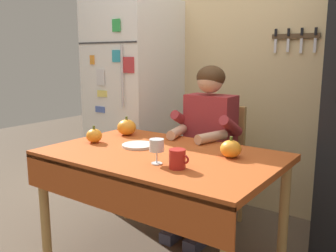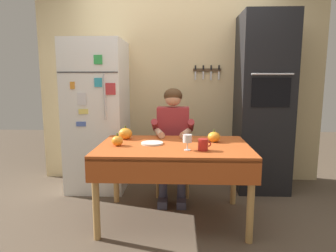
% 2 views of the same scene
% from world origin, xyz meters
% --- Properties ---
extents(back_wall_assembly, '(3.70, 0.13, 2.60)m').
position_xyz_m(back_wall_assembly, '(0.05, 1.35, 1.30)').
color(back_wall_assembly, '#D1B784').
rests_on(back_wall_assembly, ground).
extents(refrigerator, '(0.68, 0.71, 1.80)m').
position_xyz_m(refrigerator, '(-0.95, 0.96, 0.90)').
color(refrigerator, white).
rests_on(refrigerator, ground).
extents(dining_table, '(1.40, 0.90, 0.74)m').
position_xyz_m(dining_table, '(0.00, 0.08, 0.66)').
color(dining_table, tan).
rests_on(dining_table, ground).
extents(chair_behind_person, '(0.40, 0.40, 0.93)m').
position_xyz_m(chair_behind_person, '(-0.02, 0.87, 0.51)').
color(chair_behind_person, tan).
rests_on(chair_behind_person, ground).
extents(seated_person, '(0.47, 0.55, 1.25)m').
position_xyz_m(seated_person, '(-0.02, 0.68, 0.74)').
color(seated_person, '#38384C').
rests_on(seated_person, ground).
extents(coffee_mug, '(0.11, 0.09, 0.10)m').
position_xyz_m(coffee_mug, '(0.26, -0.11, 0.79)').
color(coffee_mug, '#B2231E').
rests_on(coffee_mug, dining_table).
extents(wine_glass, '(0.08, 0.08, 0.14)m').
position_xyz_m(wine_glass, '(0.12, -0.11, 0.84)').
color(wine_glass, white).
rests_on(wine_glass, dining_table).
extents(pumpkin_large, '(0.12, 0.12, 0.12)m').
position_xyz_m(pumpkin_large, '(0.39, 0.24, 0.79)').
color(pumpkin_large, orange).
rests_on(pumpkin_large, dining_table).
extents(pumpkin_medium, '(0.14, 0.14, 0.14)m').
position_xyz_m(pumpkin_medium, '(-0.50, 0.35, 0.80)').
color(pumpkin_medium, orange).
rests_on(pumpkin_medium, dining_table).
extents(pumpkin_small, '(0.11, 0.11, 0.11)m').
position_xyz_m(pumpkin_small, '(-0.52, 0.04, 0.79)').
color(pumpkin_small, orange).
rests_on(pumpkin_small, dining_table).
extents(serving_tray, '(0.21, 0.21, 0.02)m').
position_xyz_m(serving_tray, '(-0.20, 0.13, 0.75)').
color(serving_tray, silver).
rests_on(serving_tray, dining_table).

